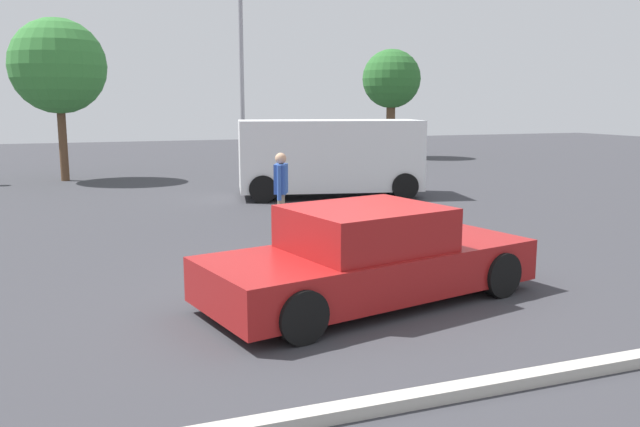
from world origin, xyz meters
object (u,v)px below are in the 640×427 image
at_px(sedan_foreground, 369,258).
at_px(light_post_near, 241,29).
at_px(van_white, 330,156).
at_px(pedestrian, 281,186).
at_px(dog, 366,237).

distance_m(sedan_foreground, light_post_near, 13.35).
height_order(van_white, pedestrian, van_white).
bearing_deg(pedestrian, van_white, -95.70).
distance_m(sedan_foreground, van_white, 10.14).
bearing_deg(sedan_foreground, van_white, 59.06).
bearing_deg(light_post_near, van_white, -57.49).
relative_size(dog, van_white, 0.12).
distance_m(dog, van_white, 7.16).
distance_m(sedan_foreground, pedestrian, 4.83).
xyz_separation_m(van_white, light_post_near, (-1.87, 2.93, 3.78)).
height_order(sedan_foreground, light_post_near, light_post_near).
relative_size(van_white, pedestrian, 3.24).
bearing_deg(sedan_foreground, pedestrian, 74.74).
xyz_separation_m(sedan_foreground, pedestrian, (0.21, 4.81, 0.41)).
xyz_separation_m(dog, light_post_near, (0.07, 9.76, 4.72)).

